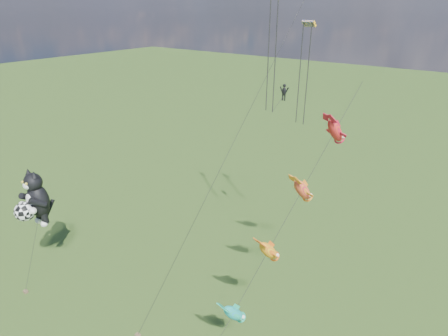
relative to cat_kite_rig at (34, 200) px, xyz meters
The scene contains 4 objects.
ground 8.58m from the cat_kite_rig, 32.48° to the left, with size 300.00×300.00×0.00m, color #1B390E.
cat_kite_rig is the anchor object (origin of this frame).
fish_windsock_rig 21.69m from the cat_kite_rig, 16.98° to the left, with size 3.88×15.55×18.66m.
parafoil_rig 23.40m from the cat_kite_rig, 42.88° to the left, with size 5.17×17.09×24.85m.
Camera 1 is at (27.46, -14.45, 23.39)m, focal length 30.00 mm.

